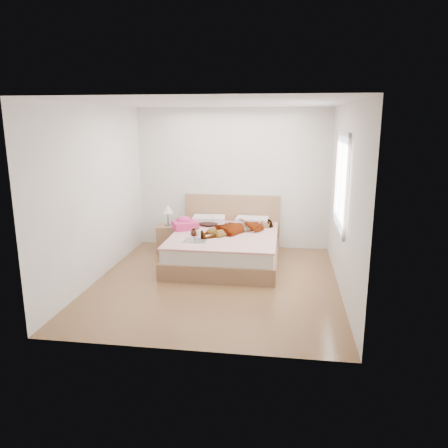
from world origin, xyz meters
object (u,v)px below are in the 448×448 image
object	(u,v)px
coffee_mug	(198,233)
nightstand	(169,237)
woman	(237,226)
phone	(212,216)
towel	(185,224)
magazine	(195,241)
plush_toy	(196,232)
bed	(226,246)

from	to	relation	value
coffee_mug	nightstand	world-z (taller)	nightstand
woman	phone	bearing A→B (deg)	-169.53
coffee_mug	nightstand	distance (m)	1.02
towel	magazine	distance (m)	0.84
nightstand	phone	bearing A→B (deg)	6.16
magazine	plush_toy	size ratio (longest dim) A/B	1.80
woman	nightstand	world-z (taller)	nightstand
woman	magazine	world-z (taller)	woman
plush_toy	nightstand	distance (m)	0.96
towel	coffee_mug	size ratio (longest dim) A/B	3.90
nightstand	coffee_mug	bearing A→B (deg)	-44.56
bed	phone	bearing A→B (deg)	123.69
bed	coffee_mug	bearing A→B (deg)	-143.42
coffee_mug	phone	bearing A→B (deg)	83.09
nightstand	bed	bearing A→B (deg)	-19.21
towel	phone	bearing A→B (deg)	37.57
phone	coffee_mug	world-z (taller)	phone
nightstand	magazine	bearing A→B (deg)	-54.99
woman	bed	size ratio (longest dim) A/B	0.75
bed	towel	size ratio (longest dim) A/B	3.99
bed	nightstand	bearing A→B (deg)	160.79
magazine	phone	bearing A→B (deg)	85.31
plush_toy	nightstand	size ratio (longest dim) A/B	0.25
magazine	nightstand	bearing A→B (deg)	125.01
bed	towel	bearing A→B (deg)	169.04
coffee_mug	woman	bearing A→B (deg)	32.35
plush_toy	nightstand	world-z (taller)	nightstand
coffee_mug	nightstand	xyz separation A→B (m)	(-0.70, 0.69, -0.27)
towel	coffee_mug	bearing A→B (deg)	-53.30
bed	nightstand	size ratio (longest dim) A/B	2.37
towel	nightstand	bearing A→B (deg)	146.52
bed	magazine	bearing A→B (deg)	-123.13
phone	coffee_mug	bearing A→B (deg)	-137.78
phone	bed	bearing A→B (deg)	-97.18
phone	nightstand	bearing A→B (deg)	145.29
woman	nightstand	xyz separation A→B (m)	(-1.30, 0.31, -0.33)
phone	plush_toy	size ratio (longest dim) A/B	0.39
magazine	woman	bearing A→B (deg)	49.60
towel	coffee_mug	xyz separation A→B (m)	(0.33, -0.45, -0.04)
phone	towel	distance (m)	0.55
phone	coffee_mug	xyz separation A→B (m)	(-0.09, -0.78, -0.11)
woman	plush_toy	bearing A→B (deg)	-103.05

